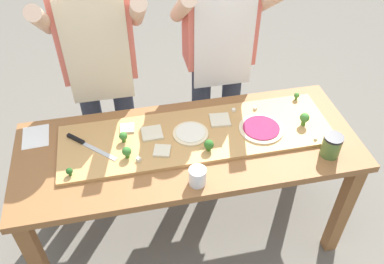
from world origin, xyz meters
TOP-DOWN VIEW (x-y plane):
  - ground_plane at (0.00, 0.00)m, footprint 8.00×8.00m
  - prep_table at (0.00, 0.00)m, footprint 1.76×0.69m
  - cutting_board at (0.05, 0.05)m, footprint 1.42×0.41m
  - chefs_knife at (-0.52, 0.09)m, footprint 0.25×0.24m
  - pizza_whole_white_garlic at (0.02, 0.05)m, footprint 0.19×0.19m
  - pizza_whole_beet_magenta at (0.39, 0.01)m, footprint 0.23×0.23m
  - pizza_slice_center at (-0.30, 0.16)m, footprint 0.08×0.08m
  - pizza_slice_far_left at (-0.14, -0.05)m, footprint 0.10×0.10m
  - pizza_slice_far_right at (-0.18, 0.09)m, footprint 0.11×0.11m
  - pizza_slice_near_left at (0.20, 0.12)m, footprint 0.12×0.12m
  - broccoli_floret_back_left at (-0.32, 0.06)m, footprint 0.04×0.04m
  - broccoli_floret_front_right at (-0.31, -0.05)m, footprint 0.05×0.05m
  - broccoli_floret_back_right at (-0.59, -0.11)m, footprint 0.03×0.03m
  - broccoli_floret_back_mid at (0.62, 0.00)m, footprint 0.05×0.05m
  - broccoli_floret_front_mid at (0.67, 0.22)m, footprint 0.03×0.03m
  - broccoli_floret_center_left at (0.09, -0.08)m, footprint 0.05×0.05m
  - cheese_crumble_a at (0.41, 0.18)m, footprint 0.02×0.02m
  - cheese_crumble_b at (0.64, -0.12)m, footprint 0.02×0.02m
  - cheese_crumble_c at (0.29, 0.18)m, footprint 0.02×0.02m
  - cheese_crumble_d at (-0.26, -0.09)m, footprint 0.03×0.03m
  - flour_cup at (-0.01, -0.26)m, footprint 0.08×0.08m
  - sauce_jar at (0.67, -0.22)m, footprint 0.10×0.10m
  - recipe_note at (-0.77, 0.22)m, footprint 0.14×0.18m
  - cook_left at (-0.40, 0.54)m, footprint 0.54×0.39m
  - cook_right at (0.29, 0.54)m, footprint 0.54×0.39m

SIDE VIEW (x-z plane):
  - ground_plane at x=0.00m, z-range 0.00..0.00m
  - prep_table at x=0.00m, z-range 0.28..1.04m
  - recipe_note at x=-0.77m, z-range 0.77..0.77m
  - cutting_board at x=0.05m, z-range 0.77..0.79m
  - chefs_knife at x=-0.52m, z-range 0.78..0.80m
  - pizza_slice_center at x=-0.30m, z-range 0.79..0.80m
  - pizza_slice_far_left at x=-0.14m, z-range 0.79..0.80m
  - pizza_slice_far_right at x=-0.18m, z-range 0.79..0.80m
  - pizza_slice_near_left at x=0.20m, z-range 0.79..0.80m
  - cheese_crumble_b at x=0.64m, z-range 0.79..0.80m
  - pizza_whole_white_garlic at x=0.02m, z-range 0.79..0.80m
  - pizza_whole_beet_magenta at x=0.39m, z-range 0.79..0.80m
  - cheese_crumble_a at x=0.41m, z-range 0.79..0.80m
  - cheese_crumble_c at x=0.29m, z-range 0.79..0.81m
  - cheese_crumble_d at x=-0.26m, z-range 0.79..0.81m
  - flour_cup at x=-0.01m, z-range 0.76..0.85m
  - broccoli_floret_back_right at x=-0.59m, z-range 0.79..0.83m
  - broccoli_floret_front_mid at x=0.67m, z-range 0.79..0.84m
  - broccoli_floret_center_left at x=0.09m, z-range 0.79..0.85m
  - broccoli_floret_back_left at x=-0.32m, z-range 0.79..0.85m
  - broccoli_floret_front_right at x=-0.31m, z-range 0.79..0.86m
  - sauce_jar at x=0.67m, z-range 0.77..0.89m
  - broccoli_floret_back_mid at x=0.62m, z-range 0.80..0.87m
  - cook_left at x=-0.40m, z-range 0.16..1.83m
  - cook_right at x=0.29m, z-range 0.16..1.83m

